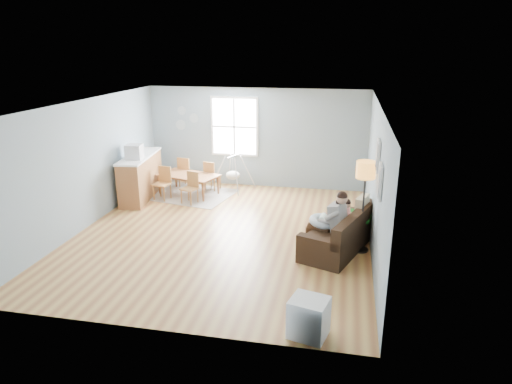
% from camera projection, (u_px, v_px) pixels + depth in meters
% --- Properties ---
extents(room, '(8.40, 9.40, 3.90)m').
position_uv_depth(room, '(221.00, 118.00, 8.86)').
color(room, '#9E6238').
extents(window, '(1.32, 0.08, 1.62)m').
position_uv_depth(window, '(234.00, 127.00, 12.44)').
color(window, white).
rests_on(window, room).
extents(pictures, '(0.05, 1.34, 0.74)m').
position_uv_depth(pictures, '(379.00, 168.00, 7.50)').
color(pictures, white).
rests_on(pictures, room).
extents(wall_plates, '(0.67, 0.02, 0.66)m').
position_uv_depth(wall_plates, '(185.00, 119.00, 12.65)').
color(wall_plates, '#8DA0A9').
rests_on(wall_plates, room).
extents(sofa, '(1.47, 2.13, 0.79)m').
position_uv_depth(sofa, '(341.00, 236.00, 8.76)').
color(sofa, black).
rests_on(sofa, room).
extents(green_throw, '(1.05, 0.93, 0.04)m').
position_uv_depth(green_throw, '(350.00, 214.00, 9.26)').
color(green_throw, '#135413').
rests_on(green_throw, sofa).
extents(beige_pillow, '(0.29, 0.50, 0.48)m').
position_uv_depth(beige_pillow, '(362.00, 208.00, 8.94)').
color(beige_pillow, tan).
rests_on(beige_pillow, sofa).
extents(father, '(0.94, 0.60, 1.26)m').
position_uv_depth(father, '(330.00, 220.00, 8.48)').
color(father, gray).
rests_on(father, sofa).
extents(nursing_pillow, '(0.70, 0.69, 0.21)m').
position_uv_depth(nursing_pillow, '(323.00, 221.00, 8.57)').
color(nursing_pillow, silver).
rests_on(nursing_pillow, father).
extents(infant, '(0.15, 0.34, 0.13)m').
position_uv_depth(infant, '(323.00, 217.00, 8.57)').
color(infant, white).
rests_on(infant, nursing_pillow).
extents(toddler, '(0.51, 0.34, 0.76)m').
position_uv_depth(toddler, '(342.00, 213.00, 8.84)').
color(toddler, white).
rests_on(toddler, sofa).
extents(floor_lamp, '(0.35, 0.35, 1.76)m').
position_uv_depth(floor_lamp, '(365.00, 178.00, 8.35)').
color(floor_lamp, black).
rests_on(floor_lamp, room).
extents(storage_cube, '(0.59, 0.55, 0.55)m').
position_uv_depth(storage_cube, '(308.00, 317.00, 6.15)').
color(storage_cube, white).
rests_on(storage_cube, room).
extents(rug, '(2.51, 2.08, 0.01)m').
position_uv_depth(rug, '(189.00, 194.00, 12.09)').
color(rug, '#9E9890').
rests_on(rug, room).
extents(dining_table, '(1.72, 1.26, 0.54)m').
position_uv_depth(dining_table, '(188.00, 185.00, 12.01)').
color(dining_table, brown).
rests_on(dining_table, rug).
extents(chair_sw, '(0.44, 0.44, 0.84)m').
position_uv_depth(chair_sw, '(163.00, 181.00, 11.61)').
color(chair_sw, brown).
rests_on(chair_sw, rug).
extents(chair_se, '(0.45, 0.45, 0.79)m').
position_uv_depth(chair_se, '(191.00, 186.00, 11.32)').
color(chair_se, brown).
rests_on(chair_se, rug).
extents(chair_nw, '(0.45, 0.45, 0.85)m').
position_uv_depth(chair_nw, '(185.00, 170.00, 12.57)').
color(chair_nw, brown).
rests_on(chair_nw, rug).
extents(chair_ne, '(0.46, 0.46, 0.81)m').
position_uv_depth(chair_ne, '(211.00, 174.00, 12.30)').
color(chair_ne, brown).
rests_on(chair_ne, rug).
extents(counter, '(0.82, 2.06, 1.12)m').
position_uv_depth(counter, '(141.00, 176.00, 11.68)').
color(counter, brown).
rests_on(counter, room).
extents(monitor, '(0.42, 0.40, 0.36)m').
position_uv_depth(monitor, '(134.00, 152.00, 11.09)').
color(monitor, silver).
rests_on(monitor, counter).
extents(baby_swing, '(1.16, 1.17, 0.94)m').
position_uv_depth(baby_swing, '(233.00, 175.00, 12.37)').
color(baby_swing, silver).
rests_on(baby_swing, room).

